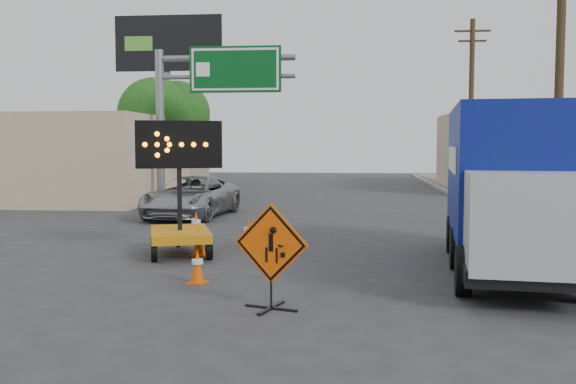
# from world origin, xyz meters

# --- Properties ---
(ground) EXTENTS (100.00, 100.00, 0.00)m
(ground) POSITION_xyz_m (0.00, 0.00, 0.00)
(ground) COLOR #2D2D30
(ground) RESTS_ON ground
(curb_right) EXTENTS (0.40, 60.00, 0.12)m
(curb_right) POSITION_xyz_m (7.20, 15.00, 0.06)
(curb_right) COLOR gray
(curb_right) RESTS_ON ground
(sidewalk_right) EXTENTS (4.00, 60.00, 0.15)m
(sidewalk_right) POSITION_xyz_m (9.50, 15.00, 0.07)
(sidewalk_right) COLOR gray
(sidewalk_right) RESTS_ON ground
(storefront_left_near) EXTENTS (14.00, 10.00, 4.00)m
(storefront_left_near) POSITION_xyz_m (-14.00, 20.00, 2.00)
(storefront_left_near) COLOR tan
(storefront_left_near) RESTS_ON ground
(storefront_left_far) EXTENTS (12.00, 10.00, 4.40)m
(storefront_left_far) POSITION_xyz_m (-15.00, 34.00, 2.20)
(storefront_left_far) COLOR gray
(storefront_left_far) RESTS_ON ground
(building_right_far) EXTENTS (10.00, 14.00, 4.60)m
(building_right_far) POSITION_xyz_m (13.00, 30.00, 2.30)
(building_right_far) COLOR tan
(building_right_far) RESTS_ON ground
(highway_gantry) EXTENTS (6.18, 0.38, 6.90)m
(highway_gantry) POSITION_xyz_m (-4.43, 17.96, 5.07)
(highway_gantry) COLOR slate
(highway_gantry) RESTS_ON ground
(billboard) EXTENTS (6.10, 0.54, 9.85)m
(billboard) POSITION_xyz_m (-8.35, 25.87, 7.35)
(billboard) COLOR slate
(billboard) RESTS_ON ground
(utility_pole_near) EXTENTS (1.80, 0.26, 9.00)m
(utility_pole_near) POSITION_xyz_m (8.00, 10.00, 4.68)
(utility_pole_near) COLOR #3F2D1B
(utility_pole_near) RESTS_ON ground
(utility_pole_far) EXTENTS (1.80, 0.26, 9.00)m
(utility_pole_far) POSITION_xyz_m (8.00, 24.00, 4.68)
(utility_pole_far) COLOR #3F2D1B
(utility_pole_far) RESTS_ON ground
(tree_left_near) EXTENTS (3.71, 3.71, 6.03)m
(tree_left_near) POSITION_xyz_m (-8.00, 22.00, 4.16)
(tree_left_near) COLOR #3F2D1B
(tree_left_near) RESTS_ON ground
(tree_left_far) EXTENTS (4.10, 4.10, 6.66)m
(tree_left_far) POSITION_xyz_m (-9.00, 30.00, 4.60)
(tree_left_far) COLOR #3F2D1B
(tree_left_far) RESTS_ON ground
(construction_sign) EXTENTS (1.25, 0.90, 1.73)m
(construction_sign) POSITION_xyz_m (0.63, 0.44, 0.91)
(construction_sign) COLOR black
(construction_sign) RESTS_ON ground
(arrow_board) EXTENTS (2.00, 2.58, 3.24)m
(arrow_board) POSITION_xyz_m (-2.20, 5.31, 0.72)
(arrow_board) COLOR #C4780A
(arrow_board) RESTS_ON ground
(pickup_truck) EXTENTS (2.98, 5.56, 1.48)m
(pickup_truck) POSITION_xyz_m (-3.94, 13.33, 0.74)
(pickup_truck) COLOR #9DA0A4
(pickup_truck) RESTS_ON ground
(box_truck) EXTENTS (2.97, 7.53, 3.48)m
(box_truck) POSITION_xyz_m (5.20, 4.07, 1.58)
(box_truck) COLOR black
(box_truck) RESTS_ON ground
(cone_a) EXTENTS (0.42, 0.42, 0.67)m
(cone_a) POSITION_xyz_m (-1.02, 2.24, 0.33)
(cone_a) COLOR #EA5004
(cone_a) RESTS_ON ground
(cone_b) EXTENTS (0.45, 0.45, 0.75)m
(cone_b) POSITION_xyz_m (-1.72, 5.27, 0.38)
(cone_b) COLOR #EA5004
(cone_b) RESTS_ON ground
(cone_c) EXTENTS (0.42, 0.42, 0.79)m
(cone_c) POSITION_xyz_m (-0.68, 6.36, 0.40)
(cone_c) COLOR #EA5004
(cone_c) RESTS_ON ground
(cone_d) EXTENTS (0.53, 0.53, 0.79)m
(cone_d) POSITION_xyz_m (-2.42, 7.83, 0.40)
(cone_d) COLOR #EA5004
(cone_d) RESTS_ON ground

